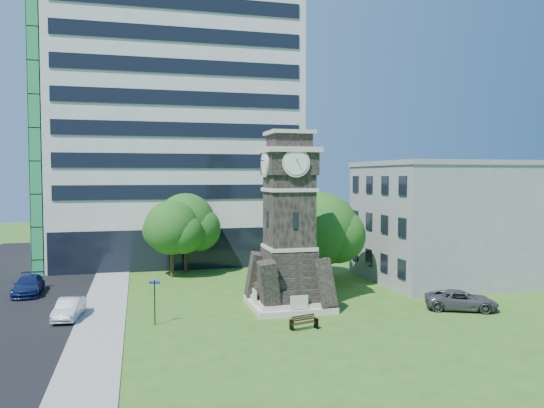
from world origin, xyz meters
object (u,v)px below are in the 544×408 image
object	(u,v)px
street_sign	(155,297)
car_east_lot	(461,300)
car_street_mid	(69,309)
park_bench	(304,322)
car_street_north	(28,285)
clock_tower	(289,232)

from	to	relation	value
street_sign	car_east_lot	bearing A→B (deg)	8.15
car_street_mid	street_sign	world-z (taller)	street_sign
car_street_mid	car_east_lot	bearing A→B (deg)	-2.66
car_east_lot	park_bench	xyz separation A→B (m)	(-11.84, -1.73, -0.22)
car_street_north	street_sign	distance (m)	14.38
car_street_north	street_sign	size ratio (longest dim) A/B	1.76
car_street_mid	car_east_lot	distance (m)	26.06
clock_tower	car_street_north	xyz separation A→B (m)	(-18.43, 8.75, -4.57)
clock_tower	street_sign	bearing A→B (deg)	-166.31
car_street_north	park_bench	world-z (taller)	car_street_north
car_street_north	car_east_lot	xyz separation A→B (m)	(29.64, -12.41, -0.05)
clock_tower	car_street_north	distance (m)	20.90
car_street_north	clock_tower	bearing A→B (deg)	-27.93
park_bench	car_street_mid	bearing A→B (deg)	140.25
clock_tower	car_street_north	world-z (taller)	clock_tower
car_street_north	car_east_lot	bearing A→B (deg)	-25.25
car_street_mid	car_east_lot	world-z (taller)	car_east_lot
clock_tower	car_street_north	bearing A→B (deg)	154.61
park_bench	clock_tower	bearing A→B (deg)	66.88
clock_tower	street_sign	size ratio (longest dim) A/B	4.40
car_street_mid	park_bench	xyz separation A→B (m)	(13.87, -5.97, -0.20)
park_bench	car_street_north	bearing A→B (deg)	125.05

